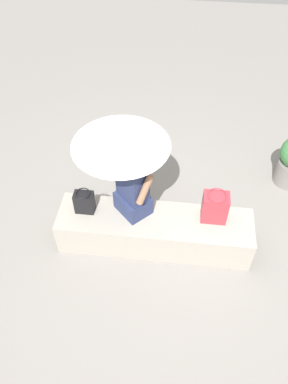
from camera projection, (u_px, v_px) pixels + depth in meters
The scene contains 6 objects.
ground_plane at pixel (154, 241), 4.35m from camera, with size 14.00×14.00×0.00m, color gray.
stone_bench at pixel (155, 230), 4.20m from camera, with size 2.09×0.52×0.41m, color #A8A093.
person_seated at pixel (133, 185), 3.85m from camera, with size 0.47×0.47×0.90m.
parasol at pixel (120, 136), 3.42m from camera, with size 0.92×0.92×1.13m.
handbag_black at pixel (215, 207), 3.92m from camera, with size 0.26×0.20×0.37m.
tote_bag_canvas at pixel (84, 202), 4.03m from camera, with size 0.20×0.15×0.28m.
Camera 1 is at (0.18, -2.52, 3.59)m, focal length 35.75 mm.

